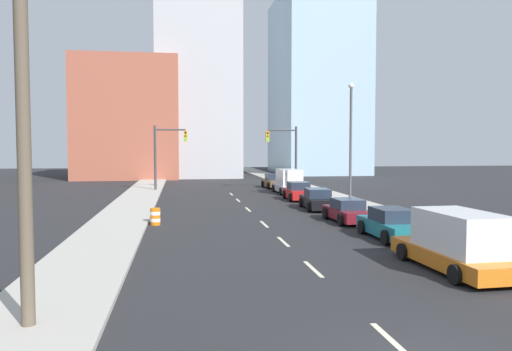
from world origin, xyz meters
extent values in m
cube|color=#ADA89E|center=(-8.20, 47.34, 0.08)|extent=(3.36, 94.69, 0.16)
cube|color=#ADA89E|center=(8.20, 47.34, 0.08)|extent=(3.36, 94.69, 0.16)
cube|color=beige|center=(0.00, 2.00, 0.00)|extent=(0.16, 2.40, 0.01)
cube|color=beige|center=(0.00, 8.80, 0.00)|extent=(0.16, 2.40, 0.01)
cube|color=beige|center=(0.00, 14.05, 0.00)|extent=(0.16, 2.40, 0.01)
cube|color=beige|center=(0.00, 19.34, 0.00)|extent=(0.16, 2.40, 0.01)
cube|color=beige|center=(0.00, 26.15, 0.00)|extent=(0.16, 2.40, 0.01)
cube|color=beige|center=(0.00, 32.24, 0.00)|extent=(0.16, 2.40, 0.01)
cube|color=beige|center=(0.00, 37.72, 0.00)|extent=(0.16, 2.40, 0.01)
cube|color=#9E513D|center=(-11.85, 65.97, 8.30)|extent=(14.00, 16.00, 16.59)
cube|color=#A8A8AD|center=(-2.03, 69.97, 13.81)|extent=(12.00, 20.00, 27.61)
cube|color=#99B7CC|center=(18.11, 73.97, 14.83)|extent=(13.00, 20.00, 29.66)
cylinder|color=#38383D|center=(-7.14, 42.03, 3.25)|extent=(0.24, 0.24, 6.51)
cylinder|color=#38383D|center=(-5.63, 42.03, 6.11)|extent=(3.00, 0.16, 0.16)
cube|color=#B79319|center=(-4.13, 42.03, 5.48)|extent=(0.34, 0.32, 1.10)
cylinder|color=#4C0C0C|center=(-4.13, 41.86, 5.82)|extent=(0.22, 0.04, 0.22)
cylinder|color=#593F0C|center=(-4.13, 41.86, 5.48)|extent=(0.22, 0.04, 0.22)
cylinder|color=#26E53F|center=(-4.13, 41.86, 5.14)|extent=(0.22, 0.04, 0.22)
cylinder|color=#38383D|center=(7.18, 42.03, 3.25)|extent=(0.24, 0.24, 6.51)
cylinder|color=#38383D|center=(5.68, 42.03, 6.11)|extent=(3.00, 0.16, 0.16)
cube|color=#B79319|center=(4.17, 42.03, 5.48)|extent=(0.34, 0.32, 1.10)
cylinder|color=#4C0C0C|center=(4.17, 41.86, 5.82)|extent=(0.22, 0.04, 0.22)
cylinder|color=#593F0C|center=(4.17, 41.86, 5.48)|extent=(0.22, 0.04, 0.22)
cylinder|color=#26E53F|center=(4.17, 41.86, 5.14)|extent=(0.22, 0.04, 0.22)
cylinder|color=brown|center=(-8.27, 3.90, 4.41)|extent=(0.32, 0.32, 8.83)
cylinder|color=orange|center=(-6.09, 20.00, 0.10)|extent=(0.56, 0.56, 0.19)
cylinder|color=white|center=(-6.09, 20.00, 0.29)|extent=(0.56, 0.56, 0.19)
cylinder|color=orange|center=(-6.09, 20.00, 0.47)|extent=(0.56, 0.56, 0.19)
cylinder|color=white|center=(-6.09, 20.00, 0.67)|extent=(0.56, 0.56, 0.19)
cylinder|color=orange|center=(-6.09, 20.00, 0.85)|extent=(0.56, 0.56, 0.19)
cylinder|color=#4C4C51|center=(8.45, 28.96, 4.45)|extent=(0.20, 0.20, 8.89)
sphere|color=white|center=(8.45, 28.96, 9.11)|extent=(0.44, 0.44, 0.44)
cube|color=orange|center=(4.97, 7.93, 0.46)|extent=(2.37, 5.77, 0.56)
cube|color=silver|center=(4.98, 7.64, 1.43)|extent=(2.03, 3.60, 1.37)
cylinder|color=black|center=(3.80, 9.65, 0.33)|extent=(0.24, 0.66, 0.65)
cylinder|color=black|center=(6.03, 9.73, 0.33)|extent=(0.24, 0.66, 0.65)
cylinder|color=black|center=(3.92, 6.12, 0.33)|extent=(0.24, 0.66, 0.65)
cube|color=#196B75|center=(5.23, 13.99, 0.52)|extent=(1.76, 4.71, 0.66)
cube|color=#1E2838|center=(5.23, 13.99, 1.16)|extent=(1.54, 2.12, 0.62)
cylinder|color=black|center=(4.32, 15.45, 0.35)|extent=(0.22, 0.69, 0.69)
cylinder|color=black|center=(6.13, 15.45, 0.35)|extent=(0.22, 0.69, 0.69)
cylinder|color=black|center=(4.33, 12.53, 0.35)|extent=(0.22, 0.69, 0.69)
cylinder|color=black|center=(6.14, 12.54, 0.35)|extent=(0.22, 0.69, 0.69)
cube|color=maroon|center=(4.95, 19.43, 0.49)|extent=(1.81, 4.50, 0.59)
cube|color=#1E2838|center=(4.95, 19.43, 1.08)|extent=(1.55, 2.04, 0.57)
cylinder|color=black|center=(4.03, 20.80, 0.35)|extent=(0.24, 0.71, 0.71)
cylinder|color=black|center=(5.81, 20.83, 0.35)|extent=(0.24, 0.71, 0.71)
cylinder|color=black|center=(4.09, 18.03, 0.35)|extent=(0.24, 0.71, 0.71)
cylinder|color=black|center=(5.87, 18.07, 0.35)|extent=(0.24, 0.71, 0.71)
cube|color=black|center=(4.86, 25.52, 0.51)|extent=(2.02, 4.77, 0.67)
cube|color=#1E2838|center=(4.86, 25.52, 1.15)|extent=(1.66, 2.19, 0.61)
cylinder|color=black|center=(4.04, 27.02, 0.33)|extent=(0.26, 0.66, 0.65)
cylinder|color=black|center=(5.85, 26.92, 0.33)|extent=(0.26, 0.66, 0.65)
cylinder|color=black|center=(3.87, 24.13, 0.33)|extent=(0.26, 0.66, 0.65)
cylinder|color=black|center=(5.68, 24.02, 0.33)|extent=(0.26, 0.66, 0.65)
cube|color=red|center=(4.96, 31.68, 0.53)|extent=(1.90, 4.26, 0.69)
cube|color=#1E2838|center=(4.96, 31.68, 1.19)|extent=(1.64, 1.93, 0.63)
cylinder|color=black|center=(4.05, 33.01, 0.34)|extent=(0.23, 0.68, 0.68)
cylinder|color=black|center=(5.92, 32.97, 0.34)|extent=(0.23, 0.68, 0.68)
cylinder|color=black|center=(3.99, 30.40, 0.34)|extent=(0.23, 0.68, 0.68)
cylinder|color=black|center=(5.87, 30.35, 0.34)|extent=(0.23, 0.68, 0.68)
cube|color=#B2B2BC|center=(5.44, 37.78, 0.50)|extent=(2.16, 5.82, 0.61)
cube|color=silver|center=(5.44, 37.49, 1.55)|extent=(1.89, 3.61, 1.49)
cylinder|color=black|center=(4.33, 39.58, 0.34)|extent=(0.22, 0.69, 0.69)
cylinder|color=black|center=(6.53, 39.59, 0.34)|extent=(0.22, 0.69, 0.69)
cylinder|color=black|center=(4.35, 35.98, 0.34)|extent=(0.22, 0.69, 0.69)
cylinder|color=black|center=(6.55, 35.99, 0.34)|extent=(0.22, 0.69, 0.69)
cube|color=brown|center=(5.25, 44.14, 0.53)|extent=(1.98, 4.62, 0.69)
cube|color=#1E2838|center=(5.25, 44.14, 1.20)|extent=(1.65, 2.12, 0.64)
cylinder|color=black|center=(4.26, 45.50, 0.33)|extent=(0.25, 0.68, 0.67)
cylinder|color=black|center=(6.10, 45.59, 0.33)|extent=(0.25, 0.68, 0.67)
cylinder|color=black|center=(4.39, 42.69, 0.33)|extent=(0.25, 0.68, 0.67)
cylinder|color=black|center=(6.23, 42.77, 0.33)|extent=(0.25, 0.68, 0.67)
camera|label=1|loc=(-4.69, -8.34, 4.36)|focal=35.00mm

